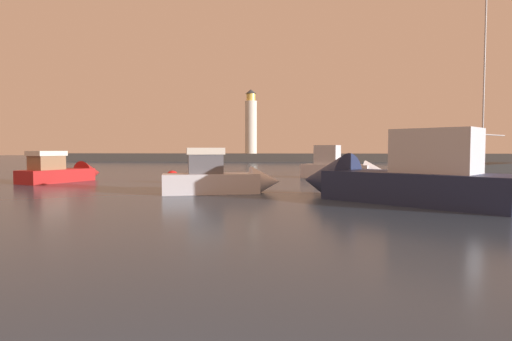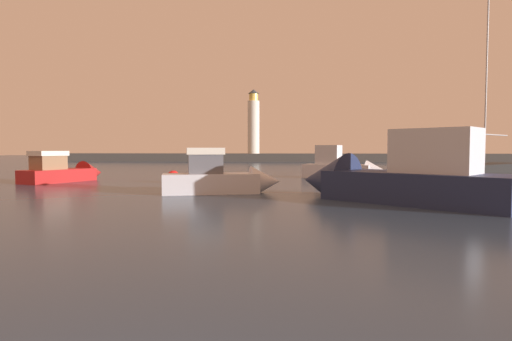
# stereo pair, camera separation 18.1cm
# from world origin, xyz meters

# --- Properties ---
(ground_plane) EXTENTS (220.00, 220.00, 0.00)m
(ground_plane) POSITION_xyz_m (0.00, 35.77, 0.00)
(ground_plane) COLOR #2D3D51
(breakwater) EXTENTS (85.94, 5.12, 1.43)m
(breakwater) POSITION_xyz_m (0.00, 71.54, 0.72)
(breakwater) COLOR #423F3D
(breakwater) RESTS_ON ground_plane
(lighthouse) EXTENTS (2.07, 2.07, 11.24)m
(lighthouse) POSITION_xyz_m (-7.25, 71.54, 6.76)
(lighthouse) COLOR silver
(lighthouse) RESTS_ON breakwater
(motorboat_0) EXTENTS (8.84, 7.66, 3.56)m
(motorboat_0) POSITION_xyz_m (4.90, 16.34, 0.90)
(motorboat_0) COLOR #1E284C
(motorboat_0) RESTS_ON ground_plane
(motorboat_1) EXTENTS (5.99, 3.22, 2.48)m
(motorboat_1) POSITION_xyz_m (-2.30, 18.63, 0.68)
(motorboat_1) COLOR silver
(motorboat_1) RESTS_ON ground_plane
(motorboat_3) EXTENTS (6.30, 3.83, 2.68)m
(motorboat_3) POSITION_xyz_m (4.51, 29.65, 0.78)
(motorboat_3) COLOR silver
(motorboat_3) RESTS_ON ground_plane
(motorboat_4) EXTENTS (3.66, 6.24, 2.45)m
(motorboat_4) POSITION_xyz_m (-14.17, 24.81, 0.64)
(motorboat_4) COLOR #B21E1E
(motorboat_4) RESTS_ON ground_plane
(sailboat_moored) EXTENTS (6.93, 7.16, 12.86)m
(sailboat_moored) POSITION_xyz_m (14.91, 30.58, 0.62)
(sailboat_moored) COLOR black
(sailboat_moored) RESTS_ON ground_plane
(mooring_buoy) EXTENTS (0.79, 0.79, 0.79)m
(mooring_buoy) POSITION_xyz_m (-6.81, 24.45, 0.39)
(mooring_buoy) COLOR red
(mooring_buoy) RESTS_ON ground_plane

